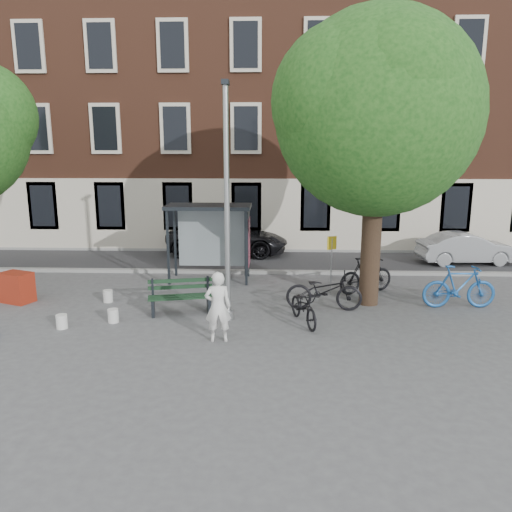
{
  "coord_description": "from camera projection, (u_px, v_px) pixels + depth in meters",
  "views": [
    {
      "loc": [
        1.21,
        -12.68,
        4.48
      ],
      "look_at": [
        0.69,
        1.55,
        1.4
      ],
      "focal_mm": 35.0,
      "sensor_mm": 36.0,
      "label": 1
    }
  ],
  "objects": [
    {
      "name": "ground",
      "position": [
        228.0,
        319.0,
        13.38
      ],
      "size": [
        90.0,
        90.0,
        0.0
      ],
      "primitive_type": "plane",
      "color": "#4C4C4F",
      "rests_on": "ground"
    },
    {
      "name": "road",
      "position": [
        244.0,
        261.0,
        20.22
      ],
      "size": [
        40.0,
        4.0,
        0.01
      ],
      "primitive_type": "cube",
      "color": "#28282B",
      "rests_on": "ground"
    },
    {
      "name": "curb_near",
      "position": [
        241.0,
        272.0,
        18.25
      ],
      "size": [
        40.0,
        0.25,
        0.12
      ],
      "primitive_type": "cube",
      "color": "gray",
      "rests_on": "ground"
    },
    {
      "name": "curb_far",
      "position": [
        247.0,
        250.0,
        22.16
      ],
      "size": [
        40.0,
        0.25,
        0.12
      ],
      "primitive_type": "cube",
      "color": "gray",
      "rests_on": "ground"
    },
    {
      "name": "building_row",
      "position": [
        250.0,
        96.0,
        24.6
      ],
      "size": [
        30.0,
        8.0,
        14.0
      ],
      "primitive_type": "cube",
      "color": "brown",
      "rests_on": "ground"
    },
    {
      "name": "lamppost",
      "position": [
        227.0,
        216.0,
        12.79
      ],
      "size": [
        0.28,
        0.35,
        6.11
      ],
      "color": "#9EA0A3",
      "rests_on": "ground"
    },
    {
      "name": "tree_right",
      "position": [
        379.0,
        105.0,
        13.4
      ],
      "size": [
        5.76,
        5.6,
        8.2
      ],
      "color": "black",
      "rests_on": "ground"
    },
    {
      "name": "bus_shelter",
      "position": [
        221.0,
        225.0,
        17.01
      ],
      "size": [
        2.85,
        1.45,
        2.62
      ],
      "color": "#1E2328",
      "rests_on": "ground"
    },
    {
      "name": "painter",
      "position": [
        218.0,
        307.0,
        11.69
      ],
      "size": [
        0.66,
        0.47,
        1.69
      ],
      "primitive_type": "imported",
      "rotation": [
        0.0,
        0.0,
        3.26
      ],
      "color": "white",
      "rests_on": "ground"
    },
    {
      "name": "bench",
      "position": [
        181.0,
        298.0,
        13.8
      ],
      "size": [
        1.86,
        0.94,
        0.92
      ],
      "rotation": [
        0.0,
        0.0,
        0.21
      ],
      "color": "#1E2328",
      "rests_on": "ground"
    },
    {
      "name": "bike_a",
      "position": [
        324.0,
        291.0,
        14.04
      ],
      "size": [
        2.18,
        0.89,
        1.12
      ],
      "primitive_type": "imported",
      "rotation": [
        0.0,
        0.0,
        1.5
      ],
      "color": "black",
      "rests_on": "ground"
    },
    {
      "name": "bike_b",
      "position": [
        459.0,
        287.0,
        14.19
      ],
      "size": [
        2.1,
        0.66,
        1.25
      ],
      "primitive_type": "imported",
      "rotation": [
        0.0,
        0.0,
        1.61
      ],
      "color": "#1C539D",
      "rests_on": "ground"
    },
    {
      "name": "bike_c",
      "position": [
        304.0,
        307.0,
        12.92
      ],
      "size": [
        1.1,
        1.85,
        0.92
      ],
      "primitive_type": "imported",
      "rotation": [
        0.0,
        0.0,
        0.3
      ],
      "color": "black",
      "rests_on": "ground"
    },
    {
      "name": "bike_d",
      "position": [
        366.0,
        275.0,
        15.68
      ],
      "size": [
        1.98,
        1.34,
        1.16
      ],
      "primitive_type": "imported",
      "rotation": [
        0.0,
        0.0,
        2.02
      ],
      "color": "black",
      "rests_on": "ground"
    },
    {
      "name": "car_dark",
      "position": [
        228.0,
        238.0,
        21.46
      ],
      "size": [
        5.19,
        2.5,
        1.43
      ],
      "primitive_type": "imported",
      "rotation": [
        0.0,
        0.0,
        1.54
      ],
      "color": "black",
      "rests_on": "ground"
    },
    {
      "name": "car_silver",
      "position": [
        466.0,
        248.0,
        19.7
      ],
      "size": [
        3.83,
        1.61,
        1.23
      ],
      "primitive_type": "imported",
      "rotation": [
        0.0,
        0.0,
        1.65
      ],
      "color": "#989B9F",
      "rests_on": "ground"
    },
    {
      "name": "red_stand",
      "position": [
        17.0,
        287.0,
        14.77
      ],
      "size": [
        1.06,
        0.89,
        0.9
      ],
      "primitive_type": "cube",
      "rotation": [
        0.0,
        0.0,
        -0.38
      ],
      "color": "maroon",
      "rests_on": "ground"
    },
    {
      "name": "bucket_a",
      "position": [
        62.0,
        322.0,
        12.65
      ],
      "size": [
        0.29,
        0.29,
        0.36
      ],
      "primitive_type": "cylinder",
      "rotation": [
        0.0,
        0.0,
        -0.04
      ],
      "color": "silver",
      "rests_on": "ground"
    },
    {
      "name": "bucket_b",
      "position": [
        108.0,
        296.0,
        14.83
      ],
      "size": [
        0.3,
        0.3,
        0.36
      ],
      "primitive_type": "cylinder",
      "rotation": [
        0.0,
        0.0,
        0.08
      ],
      "color": "silver",
      "rests_on": "ground"
    },
    {
      "name": "bucket_c",
      "position": [
        113.0,
        316.0,
        13.09
      ],
      "size": [
        0.33,
        0.33,
        0.36
      ],
      "primitive_type": "cylinder",
      "rotation": [
        0.0,
        0.0,
        -0.19
      ],
      "color": "silver",
      "rests_on": "ground"
    },
    {
      "name": "notice_sign",
      "position": [
        332.0,
        253.0,
        15.45
      ],
      "size": [
        0.3,
        0.15,
        1.83
      ],
      "rotation": [
        0.0,
        0.0,
        0.41
      ],
      "color": "#9EA0A3",
      "rests_on": "ground"
    }
  ]
}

